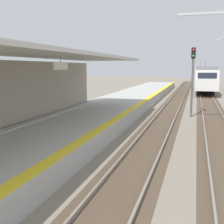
% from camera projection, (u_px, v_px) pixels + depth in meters
% --- Properties ---
extents(station_platform, '(5.00, 80.00, 0.91)m').
position_uv_depth(station_platform, '(89.00, 120.00, 18.25)').
color(station_platform, '#A8A8A3').
rests_on(station_platform, ground).
extents(track_pair_nearest_platform, '(2.34, 120.00, 0.16)m').
position_uv_depth(track_pair_nearest_platform, '(165.00, 119.00, 20.88)').
color(track_pair_nearest_platform, '#4C3D2D').
rests_on(track_pair_nearest_platform, ground).
extents(track_pair_middle, '(2.34, 120.00, 0.16)m').
position_uv_depth(track_pair_middle, '(214.00, 121.00, 19.93)').
color(track_pair_middle, '#4C3D2D').
rests_on(track_pair_middle, ground).
extents(approaching_train, '(2.93, 19.60, 4.76)m').
position_uv_depth(approaching_train, '(205.00, 78.00, 44.47)').
color(approaching_train, silver).
rests_on(approaching_train, ground).
extents(rail_signal_post, '(0.32, 0.34, 5.20)m').
position_uv_depth(rail_signal_post, '(193.00, 75.00, 21.41)').
color(rail_signal_post, '#4C4C4C').
rests_on(rail_signal_post, ground).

